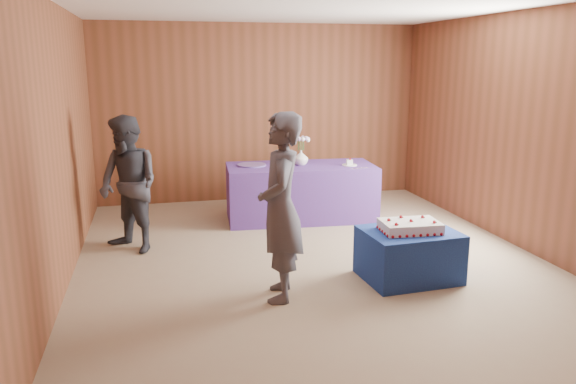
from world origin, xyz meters
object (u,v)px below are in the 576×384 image
object	(u,v)px
vase	(301,158)
guest_left	(281,208)
guest_right	(129,185)
cake_table	(409,255)
sheet_cake	(410,226)
serving_table	(301,192)

from	to	relation	value
vase	guest_left	xyz separation A→B (m)	(-0.86, -2.56, 0.00)
guest_right	guest_left	bearing A→B (deg)	-1.89
cake_table	guest_right	world-z (taller)	guest_right
sheet_cake	guest_right	distance (m)	3.12
guest_left	guest_right	size ratio (longest dim) A/B	1.10
cake_table	vase	size ratio (longest dim) A/B	4.35
serving_table	sheet_cake	distance (m)	2.46
cake_table	guest_right	distance (m)	3.16
cake_table	vase	distance (m)	2.53
guest_right	serving_table	bearing A→B (deg)	69.89
sheet_cake	guest_left	xyz separation A→B (m)	(-1.33, -0.13, 0.30)
sheet_cake	guest_right	xyz separation A→B (m)	(-2.71, 1.54, 0.23)
serving_table	guest_right	distance (m)	2.43
guest_left	guest_right	world-z (taller)	guest_left
sheet_cake	vase	world-z (taller)	vase
serving_table	guest_right	xyz separation A→B (m)	(-2.23, -0.87, 0.40)
guest_right	sheet_cake	bearing A→B (deg)	19.04
sheet_cake	guest_left	world-z (taller)	guest_left
cake_table	vase	bearing A→B (deg)	97.65
cake_table	guest_left	world-z (taller)	guest_left
cake_table	guest_left	size ratio (longest dim) A/B	0.53
vase	serving_table	bearing A→B (deg)	-100.99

